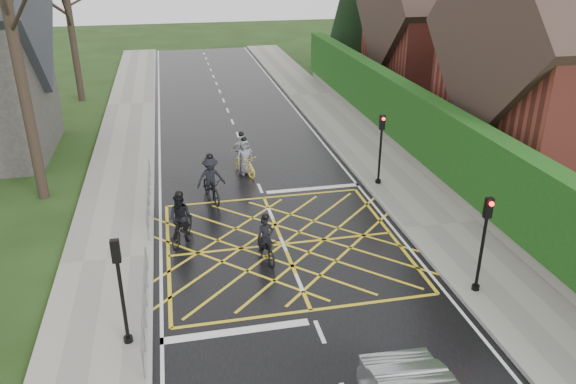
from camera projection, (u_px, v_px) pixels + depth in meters
name	position (u px, v px, depth m)	size (l,w,h in m)	color
ground	(283.00, 244.00, 19.87)	(120.00, 120.00, 0.00)	black
road	(283.00, 244.00, 19.87)	(9.00, 80.00, 0.01)	black
sidewalk_right	(440.00, 226.00, 20.99)	(3.00, 80.00, 0.15)	gray
sidewalk_left	(107.00, 261.00, 18.70)	(3.00, 80.00, 0.15)	gray
stone_wall	(418.00, 160.00, 26.56)	(0.50, 38.00, 0.70)	slate
hedge	(421.00, 124.00, 25.84)	(0.90, 38.00, 2.80)	#123D10
house_far	(447.00, 31.00, 36.96)	(9.80, 8.80, 10.30)	maroon
conifer	(352.00, 9.00, 43.07)	(4.60, 4.60, 10.00)	black
railing_south	(144.00, 298.00, 15.55)	(0.05, 5.04, 1.03)	slate
railing_north	(148.00, 190.00, 22.23)	(0.05, 6.04, 1.03)	slate
traffic_light_ne	(380.00, 150.00, 23.91)	(0.24, 0.31, 3.21)	black
traffic_light_se	(482.00, 246.00, 16.41)	(0.24, 0.31, 3.21)	black
traffic_light_sw	(122.00, 293.00, 14.21)	(0.24, 0.31, 3.21)	black
cyclist_rear	(266.00, 244.00, 18.77)	(0.85, 1.77, 1.65)	black
cyclist_back	(181.00, 223.00, 19.78)	(1.25, 2.01, 1.95)	black
cyclist_mid	(211.00, 183.00, 23.02)	(1.32, 2.18, 2.02)	black
cyclist_front	(242.00, 155.00, 26.21)	(1.03, 1.87, 1.81)	black
cyclist_lead	(245.00, 161.00, 25.59)	(1.25, 1.95, 1.79)	gold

